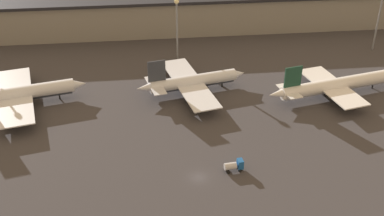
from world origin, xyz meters
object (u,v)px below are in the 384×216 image
at_px(airplane_3, 336,85).
at_px(service_vehicle_2, 234,166).
at_px(airplane_2, 192,82).
at_px(airplane_1, 19,94).

relative_size(airplane_3, service_vehicle_2, 9.61).
height_order(airplane_2, airplane_3, airplane_2).
xyz_separation_m(airplane_1, airplane_3, (99.41, -4.85, -0.27)).
bearing_deg(airplane_3, airplane_1, 164.81).
relative_size(airplane_1, service_vehicle_2, 8.21).
height_order(airplane_3, service_vehicle_2, airplane_3).
height_order(airplane_1, airplane_3, airplane_1).
xyz_separation_m(airplane_2, service_vehicle_2, (5.92, -42.41, -1.99)).
distance_m(airplane_1, service_vehicle_2, 71.82).
xyz_separation_m(airplane_1, service_vehicle_2, (59.75, -39.79, -2.31)).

